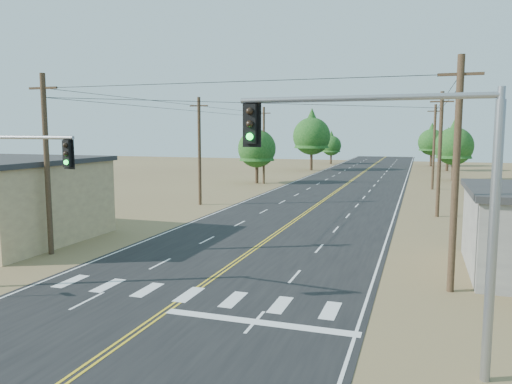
% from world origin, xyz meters
% --- Properties ---
extents(road, '(15.00, 200.00, 0.02)m').
position_xyz_m(road, '(0.00, 30.00, 0.01)').
color(road, black).
rests_on(road, ground).
extents(utility_pole_left_near, '(1.80, 0.30, 10.00)m').
position_xyz_m(utility_pole_left_near, '(-10.50, 12.00, 5.12)').
color(utility_pole_left_near, '#4C3826').
rests_on(utility_pole_left_near, ground).
extents(utility_pole_left_mid, '(1.80, 0.30, 10.00)m').
position_xyz_m(utility_pole_left_mid, '(-10.50, 32.00, 5.12)').
color(utility_pole_left_mid, '#4C3826').
rests_on(utility_pole_left_mid, ground).
extents(utility_pole_left_far, '(1.80, 0.30, 10.00)m').
position_xyz_m(utility_pole_left_far, '(-10.50, 52.00, 5.12)').
color(utility_pole_left_far, '#4C3826').
rests_on(utility_pole_left_far, ground).
extents(utility_pole_right_near, '(1.80, 0.30, 10.00)m').
position_xyz_m(utility_pole_right_near, '(10.50, 12.00, 5.12)').
color(utility_pole_right_near, '#4C3826').
rests_on(utility_pole_right_near, ground).
extents(utility_pole_right_mid, '(1.80, 0.30, 10.00)m').
position_xyz_m(utility_pole_right_mid, '(10.50, 32.00, 5.12)').
color(utility_pole_right_mid, '#4C3826').
rests_on(utility_pole_right_mid, ground).
extents(utility_pole_right_far, '(1.80, 0.30, 10.00)m').
position_xyz_m(utility_pole_right_far, '(10.50, 52.00, 5.12)').
color(utility_pole_right_far, '#4C3826').
rests_on(utility_pole_right_far, ground).
extents(signal_mast_left, '(5.74, 0.97, 6.82)m').
position_xyz_m(signal_mast_left, '(-7.52, 5.94, 4.62)').
color(signal_mast_left, gray).
rests_on(signal_mast_left, ground).
extents(signal_mast_right, '(7.41, 0.59, 8.03)m').
position_xyz_m(signal_mast_right, '(8.84, 4.08, 5.49)').
color(signal_mast_right, gray).
rests_on(signal_mast_right, ground).
extents(tree_left_near, '(5.02, 5.02, 8.36)m').
position_xyz_m(tree_left_near, '(-11.55, 52.28, 5.12)').
color(tree_left_near, '#3F2D1E').
rests_on(tree_left_near, ground).
extents(tree_left_mid, '(6.56, 6.56, 10.93)m').
position_xyz_m(tree_left_mid, '(-9.29, 76.25, 6.69)').
color(tree_left_mid, '#3F2D1E').
rests_on(tree_left_mid, ground).
extents(tree_left_far, '(4.21, 4.21, 7.02)m').
position_xyz_m(tree_left_far, '(-9.00, 94.82, 4.29)').
color(tree_left_far, '#3F2D1E').
rests_on(tree_left_far, ground).
extents(tree_right_near, '(5.25, 5.25, 8.74)m').
position_xyz_m(tree_right_near, '(13.39, 64.07, 5.35)').
color(tree_right_near, '#3F2D1E').
rests_on(tree_right_near, ground).
extents(tree_right_mid, '(4.58, 4.58, 7.63)m').
position_xyz_m(tree_right_mid, '(13.47, 82.42, 4.66)').
color(tree_right_mid, '#3F2D1E').
rests_on(tree_right_mid, ground).
extents(tree_right_far, '(5.16, 5.16, 8.60)m').
position_xyz_m(tree_right_far, '(10.97, 93.79, 5.26)').
color(tree_right_far, '#3F2D1E').
rests_on(tree_right_far, ground).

